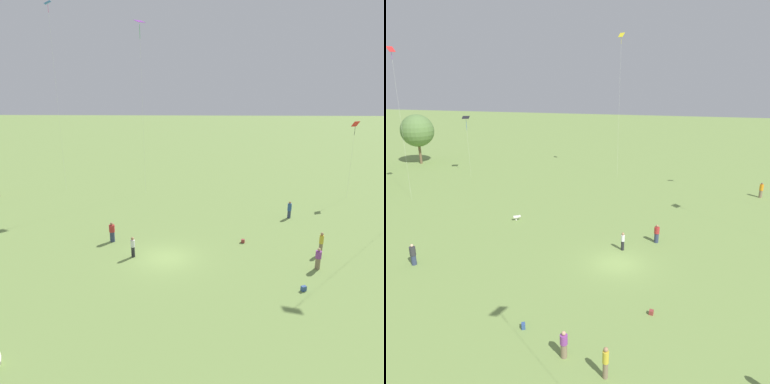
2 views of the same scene
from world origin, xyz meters
The scene contains 14 objects.
ground_plane centered at (0.00, 0.00, 0.00)m, with size 240.00×240.00×0.00m, color #7A994C.
tree_4 centered at (28.10, 37.83, 5.68)m, with size 5.42×5.42×8.40m.
person_0 centered at (2.59, -0.13, 0.84)m, with size 0.41×0.41×1.65m.
person_2 centered at (-11.15, 1.39, 0.81)m, with size 0.49×0.49×1.65m.
person_5 centered at (-3.94, 15.90, 0.88)m, with size 0.62×0.62×1.80m.
person_6 centered at (4.87, -2.95, 0.84)m, with size 0.66×0.66×1.73m.
person_7 centered at (21.26, -15.12, 0.95)m, with size 0.52×0.52×1.93m.
person_8 centered at (-12.08, -1.03, 0.94)m, with size 0.43×0.43×1.83m.
kite_1 centered at (27.07, 3.65, 18.17)m, with size 0.81×0.91×20.11m.
kite_6 centered at (10.63, 26.89, 16.13)m, with size 0.91×0.76×17.65m.
kite_8 centered at (22.97, 25.60, 8.45)m, with size 1.22×1.25×8.89m.
dog_0 centered at (7.04, 11.52, 0.37)m, with size 0.58×0.79×0.56m.
picnic_bag_0 centered at (-9.40, 4.41, 0.17)m, with size 0.40×0.34×0.34m.
picnic_bag_1 centered at (-6.20, -3.03, 0.14)m, with size 0.33×0.30×0.29m.
Camera 2 is at (-27.21, -3.21, 14.60)m, focal length 35.00 mm.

